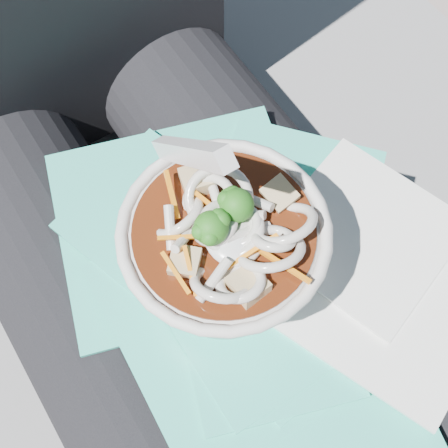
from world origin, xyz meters
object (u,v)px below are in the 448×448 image
lap (206,293)px  plastic_bag (243,279)px  person_body (154,206)px  udon_bowl (225,248)px  stone_ledge (156,277)px

lap → plastic_bag: 0.10m
lap → plastic_bag: bearing=-62.7°
lap → person_body: bearing=90.0°
person_body → plastic_bag: (0.02, -0.13, 0.06)m
person_body → udon_bowl: bearing=-87.5°
plastic_bag → udon_bowl: bearing=144.5°
stone_ledge → plastic_bag: 0.42m
lap → udon_bowl: udon_bowl is taller
person_body → udon_bowl: person_body is taller
lap → plastic_bag: plastic_bag is taller
stone_ledge → udon_bowl: bearing=-88.3°
plastic_bag → lap: bearing=117.3°
person_body → plastic_bag: size_ratio=2.44×
udon_bowl → plastic_bag: bearing=-35.5°
lap → stone_ledge: bearing=90.0°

